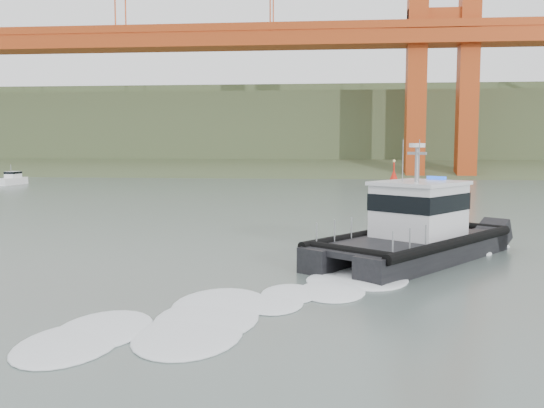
{
  "coord_description": "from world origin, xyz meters",
  "views": [
    {
      "loc": [
        4.87,
        -24.14,
        5.63
      ],
      "look_at": [
        1.72,
        7.66,
        2.4
      ],
      "focal_mm": 40.0,
      "sensor_mm": 36.0,
      "label": 1
    }
  ],
  "objects": [
    {
      "name": "ground",
      "position": [
        0.0,
        0.0,
        0.0
      ],
      "size": [
        400.0,
        400.0,
        0.0
      ],
      "primitive_type": "plane",
      "color": "#54645E",
      "rests_on": "ground"
    },
    {
      "name": "headlands",
      "position": [
        0.0,
        125.5,
        7.05
      ],
      "size": [
        500.0,
        105.36,
        27.12
      ],
      "color": "#384C2B",
      "rests_on": "ground"
    },
    {
      "name": "patrol_boat",
      "position": [
        8.87,
        5.29,
        1.46
      ],
      "size": [
        10.77,
        12.13,
        5.81
      ],
      "rotation": [
        0.0,
        0.0,
        -0.66
      ],
      "color": "black",
      "rests_on": "ground"
    },
    {
      "name": "motorboat",
      "position": [
        -38.24,
        53.73,
        0.7
      ],
      "size": [
        2.19,
        5.25,
        2.81
      ],
      "rotation": [
        0.0,
        0.0,
        -0.1
      ],
      "color": "white",
      "rests_on": "ground"
    },
    {
      "name": "nav_buoy",
      "position": [
        11.9,
        45.85,
        1.04
      ],
      "size": [
        1.9,
        1.9,
        3.96
      ],
      "color": "red",
      "rests_on": "ground"
    }
  ]
}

